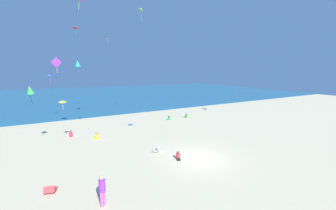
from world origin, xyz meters
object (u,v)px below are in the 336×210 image
object	(u,v)px
kite_red	(75,27)
person_2	(186,116)
person_4	(102,189)
kite_yellow	(62,102)
kite_blue	(50,75)
person_0	(71,134)
kite_lime	(141,9)
kite_green	(30,90)
person_5	(169,118)
beach_chair_far_left	(50,189)
kite_pink	(108,39)
person_1	(97,137)
kite_teal	(78,63)
person_3	(178,156)
beach_chair_near_camera	(157,149)
cooler_box	(131,124)
kite_purple	(56,62)

from	to	relation	value
kite_red	person_2	bearing A→B (deg)	-32.42
person_4	kite_yellow	bearing A→B (deg)	148.16
kite_yellow	kite_blue	distance (m)	10.36
person_0	kite_red	size ratio (longest dim) A/B	0.63
kite_lime	kite_green	distance (m)	16.90
person_4	person_5	size ratio (longest dim) A/B	2.49
beach_chair_far_left	person_5	size ratio (longest dim) A/B	1.07
kite_green	kite_pink	xyz separation A→B (m)	(9.22, 13.32, 6.81)
person_2	kite_yellow	world-z (taller)	kite_yellow
person_4	kite_lime	xyz separation A→B (m)	(8.31, 16.20, 14.29)
person_1	kite_teal	bearing A→B (deg)	-51.95
person_3	person_1	bearing A→B (deg)	-129.89
beach_chair_far_left	kite_red	bearing A→B (deg)	5.70
beach_chair_near_camera	person_3	world-z (taller)	person_3
cooler_box	kite_yellow	distance (m)	9.42
person_1	person_3	distance (m)	9.59
person_0	kite_lime	world-z (taller)	kite_lime
person_2	kite_purple	bearing A→B (deg)	65.57
kite_green	kite_red	bearing A→B (deg)	70.84
kite_purple	beach_chair_near_camera	bearing A→B (deg)	-49.52
person_2	kite_teal	distance (m)	17.80
person_2	beach_chair_far_left	bearing A→B (deg)	98.16
person_4	kite_lime	world-z (taller)	kite_lime
person_0	kite_blue	distance (m)	10.05
person_4	person_5	xyz separation A→B (m)	(11.50, 14.36, -0.74)
person_4	kite_blue	distance (m)	21.49
person_2	kite_lime	size ratio (longest dim) A/B	0.45
person_0	person_4	xyz separation A→B (m)	(1.36, -12.90, 0.72)
person_2	kite_blue	distance (m)	19.92
kite_red	kite_blue	distance (m)	8.44
person_1	kite_green	size ratio (longest dim) A/B	0.48
person_1	person_4	size ratio (longest dim) A/B	0.46
beach_chair_far_left	cooler_box	size ratio (longest dim) A/B	1.25
cooler_box	kite_green	world-z (taller)	kite_green
beach_chair_far_left	kite_teal	bearing A→B (deg)	5.34
beach_chair_near_camera	kite_teal	xyz separation A→B (m)	(-5.15, 16.43, 7.97)
person_0	kite_teal	size ratio (longest dim) A/B	0.43
person_2	person_4	world-z (taller)	person_4
person_1	person_2	bearing A→B (deg)	-131.57
person_3	person_2	bearing A→B (deg)	160.94
person_2	kite_pink	xyz separation A→B (m)	(-9.47, 9.26, 12.04)
kite_green	person_4	bearing A→B (deg)	-68.04
kite_red	kite_lime	size ratio (longest dim) A/B	0.67
beach_chair_near_camera	kite_pink	bearing A→B (deg)	-57.53
kite_pink	beach_chair_far_left	bearing A→B (deg)	-109.96
person_3	kite_pink	xyz separation A→B (m)	(-1.27, 20.78, 12.09)
person_2	kite_red	world-z (taller)	kite_red
beach_chair_far_left	beach_chair_near_camera	size ratio (longest dim) A/B	0.90
person_3	cooler_box	bearing A→B (deg)	-160.62
kite_purple	person_1	bearing A→B (deg)	-43.00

